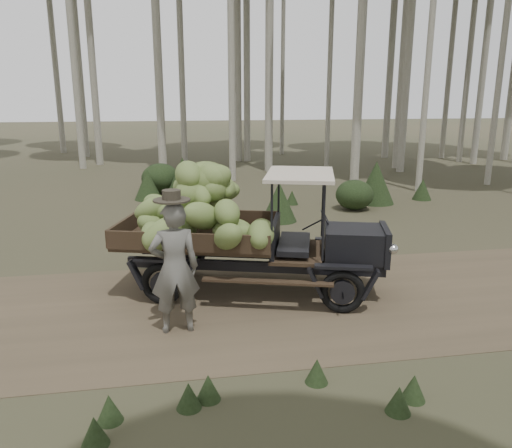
% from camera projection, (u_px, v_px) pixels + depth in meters
% --- Properties ---
extents(ground, '(120.00, 120.00, 0.00)m').
position_uv_depth(ground, '(264.00, 304.00, 7.90)').
color(ground, '#473D2B').
rests_on(ground, ground).
extents(dirt_track, '(70.00, 4.00, 0.01)m').
position_uv_depth(dirt_track, '(264.00, 304.00, 7.89)').
color(dirt_track, brown).
rests_on(dirt_track, ground).
extents(banana_truck, '(4.63, 2.69, 2.25)m').
position_uv_depth(banana_truck, '(223.00, 217.00, 8.06)').
color(banana_truck, black).
rests_on(banana_truck, ground).
extents(farmer, '(0.71, 0.53, 2.01)m').
position_uv_depth(farmer, '(175.00, 267.00, 6.78)').
color(farmer, '#615F58').
rests_on(farmer, ground).
extents(undergrowth, '(21.36, 22.77, 1.39)m').
position_uv_depth(undergrowth, '(403.00, 297.00, 6.83)').
color(undergrowth, '#233319').
rests_on(undergrowth, ground).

